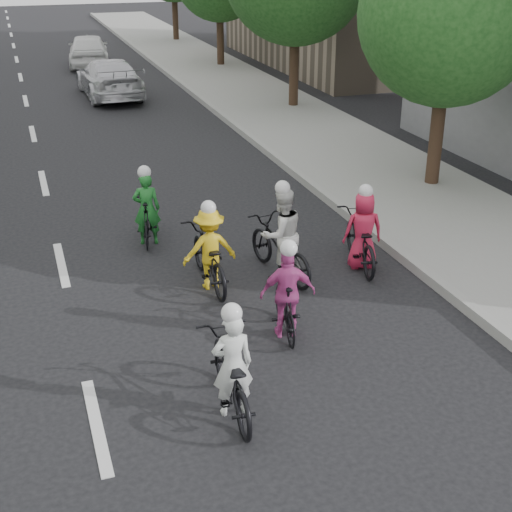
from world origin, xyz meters
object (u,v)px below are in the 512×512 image
cyclist_4 (280,243)px  follow_car_trail (88,50)px  cyclist_2 (231,373)px  cyclist_1 (209,254)px  follow_car_lead (109,78)px  cyclist_0 (147,216)px  cyclist_5 (361,237)px  cyclist_3 (286,300)px

cyclist_4 → follow_car_trail: size_ratio=0.47×
cyclist_2 → cyclist_1: bearing=-97.5°
cyclist_4 → follow_car_trail: 23.59m
cyclist_4 → cyclist_2: bearing=49.5°
cyclist_2 → follow_car_lead: 19.94m
cyclist_0 → cyclist_5: 4.19m
cyclist_1 → cyclist_4: (1.29, -0.05, 0.05)m
cyclist_2 → follow_car_trail: bearing=-89.6°
follow_car_trail → cyclist_0: bearing=92.8°
cyclist_2 → cyclist_3: bearing=-127.4°
cyclist_0 → cyclist_2: size_ratio=0.83×
cyclist_1 → cyclist_5: 2.83m
follow_car_lead → cyclist_2: bearing=83.7°
cyclist_2 → cyclist_5: cyclist_5 is taller
follow_car_lead → cyclist_0: bearing=82.3°
cyclist_3 → follow_car_lead: 18.34m
cyclist_0 → follow_car_lead: bearing=-83.9°
cyclist_5 → cyclist_3: bearing=52.3°
follow_car_lead → cyclist_1: bearing=85.2°
follow_car_lead → cyclist_4: bearing=89.7°
cyclist_4 → cyclist_5: (1.54, -0.05, -0.07)m
cyclist_1 → follow_car_lead: cyclist_1 is taller
cyclist_1 → cyclist_2: size_ratio=1.02×
cyclist_1 → cyclist_3: bearing=108.3°
cyclist_1 → follow_car_lead: bearing=-92.7°
cyclist_5 → follow_car_trail: cyclist_5 is taller
cyclist_3 → cyclist_4: bearing=-98.2°
follow_car_lead → follow_car_trail: follow_car_trail is taller
cyclist_1 → follow_car_trail: cyclist_1 is taller
cyclist_2 → cyclist_3: (1.34, 1.55, 0.03)m
cyclist_1 → cyclist_2: 3.58m
cyclist_4 → cyclist_5: cyclist_4 is taller
cyclist_4 → follow_car_lead: cyclist_4 is taller
cyclist_1 → cyclist_5: bearing=177.6°
cyclist_4 → follow_car_trail: bearing=-99.6°
cyclist_2 → cyclist_3: 2.05m
cyclist_3 → cyclist_4: size_ratio=0.77×
cyclist_3 → follow_car_trail: cyclist_3 is taller
cyclist_0 → cyclist_3: bearing=118.7°
cyclist_4 → follow_car_lead: size_ratio=0.42×
cyclist_2 → follow_car_lead: bearing=-90.4°
cyclist_5 → follow_car_lead: (-2.14, 16.48, 0.13)m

